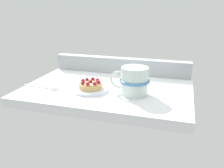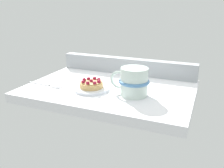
{
  "view_description": "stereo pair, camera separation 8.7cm",
  "coord_description": "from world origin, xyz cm",
  "px_view_note": "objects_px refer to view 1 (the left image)",
  "views": [
    {
      "loc": [
        27.07,
        -84.48,
        31.32
      ],
      "look_at": [
        3.39,
        -5.68,
        3.28
      ],
      "focal_mm": 38.42,
      "sensor_mm": 36.0,
      "label": 1
    },
    {
      "loc": [
        35.24,
        -81.54,
        31.32
      ],
      "look_at": [
        3.39,
        -5.68,
        3.28
      ],
      "focal_mm": 38.42,
      "sensor_mm": 36.0,
      "label": 2
    }
  ],
  "objects_px": {
    "coffee_mug": "(134,81)",
    "dessert_plate": "(91,89)",
    "dessert_fork": "(42,87)",
    "raspberry_tart": "(91,85)"
  },
  "relations": [
    {
      "from": "coffee_mug",
      "to": "dessert_plate",
      "type": "bearing_deg",
      "value": -176.21
    },
    {
      "from": "coffee_mug",
      "to": "dessert_fork",
      "type": "relative_size",
      "value": 0.91
    },
    {
      "from": "raspberry_tart",
      "to": "dessert_fork",
      "type": "distance_m",
      "value": 0.2
    },
    {
      "from": "dessert_plate",
      "to": "dessert_fork",
      "type": "relative_size",
      "value": 0.83
    },
    {
      "from": "raspberry_tart",
      "to": "coffee_mug",
      "type": "height_order",
      "value": "coffee_mug"
    },
    {
      "from": "coffee_mug",
      "to": "dessert_fork",
      "type": "distance_m",
      "value": 0.36
    },
    {
      "from": "coffee_mug",
      "to": "dessert_fork",
      "type": "xyz_separation_m",
      "value": [
        -0.36,
        -0.03,
        -0.05
      ]
    },
    {
      "from": "raspberry_tart",
      "to": "coffee_mug",
      "type": "xyz_separation_m",
      "value": [
        0.16,
        0.01,
        0.03
      ]
    },
    {
      "from": "raspberry_tart",
      "to": "coffee_mug",
      "type": "relative_size",
      "value": 0.6
    },
    {
      "from": "raspberry_tart",
      "to": "coffee_mug",
      "type": "distance_m",
      "value": 0.16
    }
  ]
}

